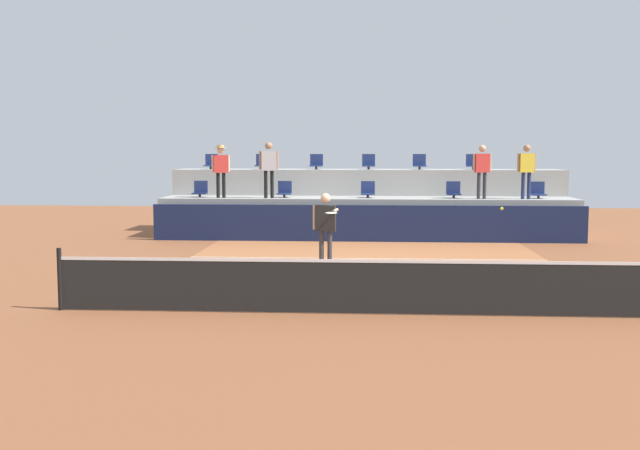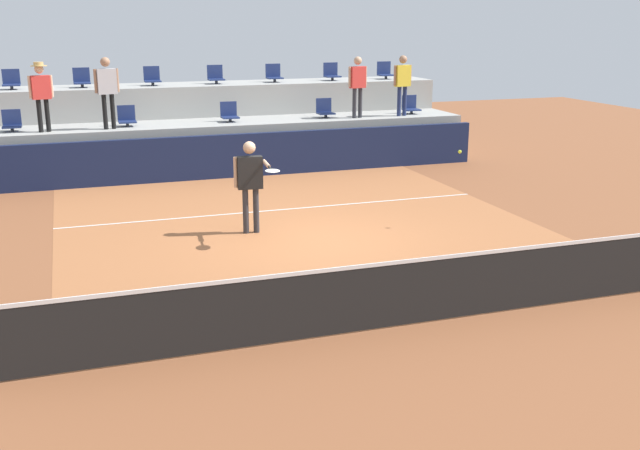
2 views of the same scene
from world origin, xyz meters
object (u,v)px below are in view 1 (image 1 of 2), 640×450
Objects in this scene: stadium_chair_upper_center at (369,163)px; stadium_chair_upper_mid_right at (419,163)px; stadium_chair_upper_left at (262,163)px; tennis_player at (326,222)px; stadium_chair_lower_left at (285,191)px; stadium_chair_upper_right at (473,163)px; stadium_chair_lower_center at (368,191)px; spectator_in_white at (269,164)px; stadium_chair_upper_far_left at (211,163)px; spectator_leaning_on_rail at (526,166)px; spectator_in_grey at (482,167)px; tennis_ball at (502,208)px; stadium_chair_lower_far_right at (538,191)px; stadium_chair_lower_far_left at (200,190)px; spectator_with_hat at (221,166)px; stadium_chair_upper_far_right at (525,163)px; stadium_chair_lower_right at (453,191)px; stadium_chair_upper_mid_left at (316,163)px.

stadium_chair_upper_center is 1.00× the size of stadium_chair_upper_mid_right.
stadium_chair_upper_left is 1.00× the size of stadium_chair_upper_center.
stadium_chair_lower_left is at bearing 104.80° from tennis_player.
stadium_chair_upper_mid_right is at bearing 180.00° from stadium_chair_upper_right.
spectator_in_white reaches higher than stadium_chair_lower_center.
stadium_chair_upper_far_left is 10.45m from spectator_leaning_on_rail.
spectator_in_grey is 1.34m from spectator_leaning_on_rail.
stadium_chair_upper_far_left is 7.65× the size of tennis_ball.
stadium_chair_lower_left is 7.53m from spectator_leaning_on_rail.
stadium_chair_lower_far_right is at bearing 0.00° from stadium_chair_lower_left.
spectator_in_white reaches higher than spectator_leaning_on_rail.
stadium_chair_lower_far_left is 1.16m from spectator_with_hat.
stadium_chair_upper_far_right is 0.31× the size of spectator_in_grey.
spectator_with_hat reaches higher than stadium_chair_lower_far_right.
spectator_in_grey reaches higher than stadium_chair_upper_right.
stadium_chair_lower_right is at bearing -34.05° from stadium_chair_upper_center.
stadium_chair_lower_far_right is 0.30× the size of spectator_in_white.
stadium_chair_lower_right is at bearing 3.80° from spectator_in_white.
stadium_chair_upper_mid_left reaches higher than stadium_chair_lower_left.
stadium_chair_upper_right reaches higher than tennis_player.
stadium_chair_upper_center is 3.80m from spectator_in_white.
stadium_chair_upper_mid_right is 0.30× the size of spectator_in_white.
spectator_with_hat is at bearing -161.02° from stadium_chair_upper_mid_right.
stadium_chair_upper_mid_left is at bearing 180.00° from stadium_chair_upper_mid_right.
spectator_leaning_on_rail is at bearing -2.16° from stadium_chair_lower_far_left.
stadium_chair_upper_mid_right is at bearing 18.98° from spectator_with_hat.
spectator_with_hat reaches higher than stadium_chair_upper_center.
stadium_chair_upper_mid_left is at bearing 95.51° from tennis_player.
stadium_chair_lower_far_right is at bearing -11.43° from stadium_chair_upper_left.
stadium_chair_upper_right is (3.52, 1.80, 0.85)m from stadium_chair_lower_center.
stadium_chair_upper_right is 0.31× the size of spectator_leaning_on_rail.
tennis_player is 1.00× the size of spectator_in_white.
stadium_chair_upper_mid_left is at bearing 157.41° from spectator_in_grey.
stadium_chair_upper_right is at bearing 134.50° from stadium_chair_lower_far_right.
stadium_chair_upper_far_right is at bearing 12.48° from spectator_with_hat.
spectator_leaning_on_rail is at bearing -12.07° from stadium_chair_upper_far_left.
stadium_chair_upper_far_left is 1.00× the size of stadium_chair_upper_right.
stadium_chair_lower_left is 1.00× the size of stadium_chair_upper_far_left.
stadium_chair_upper_mid_left is (1.86, 0.00, 0.00)m from stadium_chair_upper_left.
stadium_chair_upper_center is at bearing 145.95° from stadium_chair_lower_right.
stadium_chair_upper_mid_right is at bearing 71.63° from tennis_player.
spectator_in_white is (-3.10, -0.38, 0.85)m from stadium_chair_lower_center.
stadium_chair_lower_far_left is at bearing -153.49° from stadium_chair_upper_mid_left.
stadium_chair_upper_mid_left is (-4.44, 1.80, 0.85)m from stadium_chair_lower_right.
tennis_player is at bearing -134.62° from stadium_chair_lower_far_right.
stadium_chair_upper_right is at bearing 11.46° from stadium_chair_lower_far_left.
stadium_chair_upper_mid_right is 3.52m from stadium_chair_upper_far_right.
spectator_leaning_on_rail is (4.83, -0.38, 0.79)m from stadium_chair_lower_center.
stadium_chair_lower_far_left is 9.10m from stadium_chair_upper_right.
spectator_with_hat reaches higher than stadium_chair_upper_mid_left.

